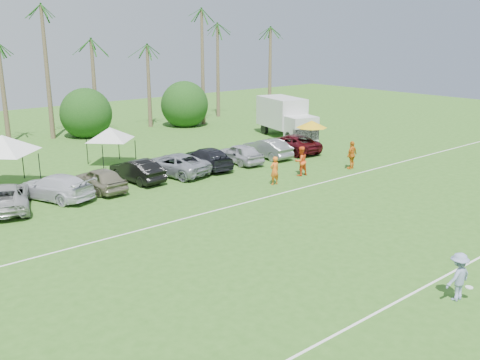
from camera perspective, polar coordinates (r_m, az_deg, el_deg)
ground at (r=18.32m, az=19.87°, el=-15.41°), size 120.00×120.00×0.00m
field_lines at (r=22.76m, az=2.19°, el=-8.14°), size 80.00×12.10×0.01m
palm_tree_5 at (r=47.54m, az=-23.45°, el=13.34°), size 2.40×2.40×9.90m
palm_tree_6 at (r=48.87m, az=-18.95°, el=14.80°), size 2.40×2.40×10.90m
palm_tree_7 at (r=50.49m, az=-14.66°, el=16.09°), size 2.40×2.40×11.90m
palm_tree_8 at (r=52.88m, az=-9.45°, el=13.52°), size 2.40×2.40×8.90m
palm_tree_9 at (r=55.58m, az=-4.92°, el=14.65°), size 2.40×2.40×9.90m
palm_tree_10 at (r=58.60m, az=-0.79°, el=15.59°), size 2.40×2.40×10.90m
palm_tree_11 at (r=61.22m, az=2.23°, el=16.37°), size 2.40×2.40×11.90m
bush_tree_2 at (r=51.09m, az=-16.54°, el=6.62°), size 4.00×4.00×4.00m
bush_tree_3 at (r=55.77m, az=-7.05°, el=7.84°), size 4.00×4.00×4.00m
sideline_player_a at (r=32.97m, az=3.71°, el=1.00°), size 0.68×0.47×1.78m
sideline_player_b at (r=35.22m, az=6.50°, el=2.01°), size 1.03×0.85×1.94m
sideline_player_c at (r=37.56m, az=11.84°, el=2.63°), size 1.20×0.66×1.94m
box_truck at (r=48.17m, az=4.96°, el=6.76°), size 4.05×7.12×3.46m
canopy_tent_left at (r=34.79m, az=-24.09°, el=4.40°), size 4.66×4.66×3.78m
canopy_tent_right at (r=38.68m, az=-13.74°, el=5.47°), size 3.87×3.87×3.14m
market_umbrella at (r=41.26m, az=7.65°, el=5.93°), size 2.37×2.37×2.64m
frisbee_player at (r=20.45m, az=22.24°, el=-9.52°), size 1.19×0.80×1.76m
parked_car_2 at (r=30.90m, az=-23.74°, el=-1.66°), size 3.89×5.60×1.42m
parked_car_3 at (r=31.84m, az=-19.17°, el=-0.71°), size 3.69×5.28×1.42m
parked_car_4 at (r=32.71m, az=-14.66°, el=0.07°), size 1.86×4.24×1.42m
parked_car_5 at (r=34.31m, az=-10.94°, el=1.01°), size 1.87×4.42×1.42m
parked_car_6 at (r=35.57m, az=-7.04°, el=1.69°), size 3.43×5.51×1.42m
parked_car_7 at (r=37.11m, az=-3.57°, el=2.36°), size 2.55×5.09×1.42m
parked_car_8 at (r=38.46m, az=0.01°, el=2.86°), size 2.02×4.29×1.42m
parked_car_9 at (r=40.26m, az=2.92°, el=3.41°), size 1.62×4.35×1.42m
parked_car_10 at (r=42.20m, az=5.52°, el=3.93°), size 2.79×5.30×1.42m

